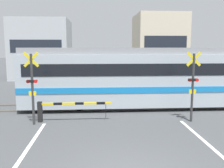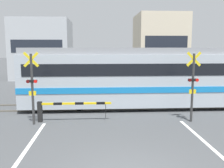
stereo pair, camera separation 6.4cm
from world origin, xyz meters
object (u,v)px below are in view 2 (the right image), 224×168
object	(u,v)px
commuter_train	(169,75)
crossing_signal_left	(32,85)
crossing_barrier_far	(145,88)
pedestrian	(92,80)
crossing_barrier_near	(59,108)
crossing_signal_right	(193,84)

from	to	relation	value
commuter_train	crossing_signal_left	bearing A→B (deg)	-156.37
crossing_barrier_far	pedestrian	bearing A→B (deg)	142.85
crossing_barrier_near	pedestrian	distance (m)	8.29
crossing_barrier_far	crossing_signal_left	size ratio (longest dim) A/B	1.05
crossing_barrier_near	crossing_barrier_far	world-z (taller)	same
commuter_train	pedestrian	distance (m)	7.18
crossing_barrier_far	crossing_signal_left	distance (m)	8.53
crossing_signal_right	pedestrian	xyz separation A→B (m)	(-4.80, 8.55, -0.88)
crossing_barrier_near	pedestrian	size ratio (longest dim) A/B	2.12
crossing_barrier_far	pedestrian	size ratio (longest dim) A/B	2.12
commuter_train	pedestrian	xyz separation A→B (m)	(-4.58, 5.45, -0.91)
crossing_barrier_far	crossing_signal_left	world-z (taller)	crossing_signal_left
crossing_barrier_near	crossing_barrier_far	bearing A→B (deg)	46.28
commuter_train	crossing_signal_left	size ratio (longest dim) A/B	5.12
commuter_train	crossing_signal_right	world-z (taller)	commuter_train
crossing_barrier_near	crossing_signal_left	bearing A→B (deg)	-160.66
commuter_train	crossing_barrier_near	size ratio (longest dim) A/B	4.87
crossing_barrier_far	crossing_barrier_near	bearing A→B (deg)	-133.72
commuter_train	crossing_signal_left	world-z (taller)	commuter_train
crossing_barrier_near	crossing_barrier_far	distance (m)	7.41
crossing_barrier_near	crossing_signal_left	world-z (taller)	crossing_signal_left
crossing_barrier_far	crossing_signal_right	distance (m)	5.95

